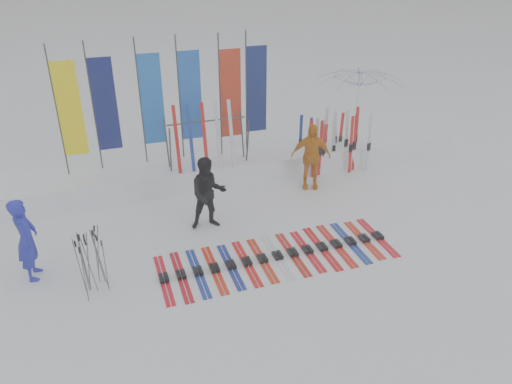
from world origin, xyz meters
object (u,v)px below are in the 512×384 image
object	(u,v)px
person_black	(208,194)
person_yellow	(311,156)
person_blue	(27,239)
tent_canopy	(357,106)
ski_rack	(207,136)
ski_row	(277,256)

from	to	relation	value
person_black	person_yellow	bearing A→B (deg)	24.72
person_blue	tent_canopy	distance (m)	10.17
person_blue	person_black	bearing A→B (deg)	-74.72
tent_canopy	person_black	bearing A→B (deg)	-148.28
ski_rack	ski_row	bearing A→B (deg)	-82.03
person_yellow	tent_canopy	distance (m)	3.53
person_black	person_yellow	xyz separation A→B (m)	(2.97, 1.10, 0.02)
person_black	tent_canopy	size ratio (longest dim) A/B	0.64
person_blue	ski_row	size ratio (longest dim) A/B	0.35
person_blue	ski_rack	xyz separation A→B (m)	(4.20, 2.76, 0.53)
person_yellow	ski_row	distance (m)	3.47
ski_row	person_yellow	bearing A→B (deg)	54.67
tent_canopy	ski_rack	distance (m)	5.27
person_yellow	ski_rack	size ratio (longest dim) A/B	0.85
tent_canopy	ski_row	world-z (taller)	tent_canopy
ski_rack	person_blue	bearing A→B (deg)	-146.72
person_blue	ski_row	bearing A→B (deg)	-96.82
person_blue	ski_rack	distance (m)	5.05
ski_row	person_black	bearing A→B (deg)	121.93
person_yellow	ski_row	size ratio (longest dim) A/B	0.36
person_yellow	tent_canopy	world-z (taller)	tent_canopy
person_yellow	person_black	bearing A→B (deg)	-139.85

